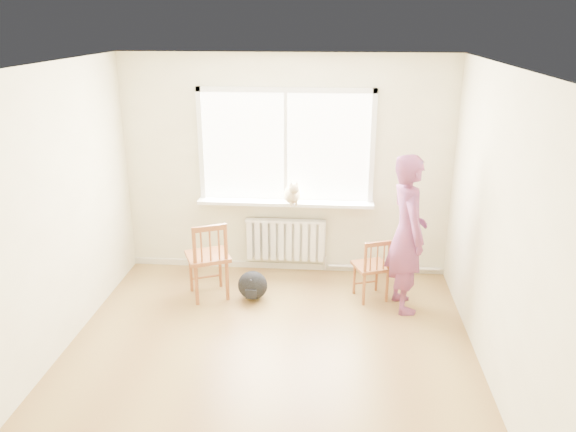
% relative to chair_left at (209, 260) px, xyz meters
% --- Properties ---
extents(floor, '(4.50, 4.50, 0.00)m').
position_rel_chair_left_xyz_m(floor, '(0.81, -1.38, -0.47)').
color(floor, olive).
rests_on(floor, ground).
extents(ceiling, '(4.50, 4.50, 0.00)m').
position_rel_chair_left_xyz_m(ceiling, '(0.81, -1.38, 2.23)').
color(ceiling, white).
rests_on(ceiling, back_wall).
extents(back_wall, '(4.00, 0.01, 2.70)m').
position_rel_chair_left_xyz_m(back_wall, '(0.81, 0.87, 0.88)').
color(back_wall, beige).
rests_on(back_wall, ground).
extents(window, '(2.12, 0.05, 1.42)m').
position_rel_chair_left_xyz_m(window, '(0.81, 0.85, 1.19)').
color(window, white).
rests_on(window, back_wall).
extents(windowsill, '(2.15, 0.22, 0.04)m').
position_rel_chair_left_xyz_m(windowsill, '(0.81, 0.76, 0.46)').
color(windowsill, white).
rests_on(windowsill, back_wall).
extents(radiator, '(1.00, 0.12, 0.55)m').
position_rel_chair_left_xyz_m(radiator, '(0.81, 0.78, -0.03)').
color(radiator, white).
rests_on(radiator, back_wall).
extents(heating_pipe, '(1.40, 0.04, 0.04)m').
position_rel_chair_left_xyz_m(heating_pipe, '(2.06, 0.81, -0.39)').
color(heating_pipe, silver).
rests_on(heating_pipe, back_wall).
extents(baseboard, '(4.00, 0.03, 0.08)m').
position_rel_chair_left_xyz_m(baseboard, '(0.81, 0.86, -0.43)').
color(baseboard, beige).
rests_on(baseboard, ground).
extents(chair_left, '(0.60, 0.59, 0.93)m').
position_rel_chair_left_xyz_m(chair_left, '(0.00, 0.00, 0.00)').
color(chair_left, '#99522C').
rests_on(chair_left, floor).
extents(chair_right, '(0.47, 0.46, 0.75)m').
position_rel_chair_left_xyz_m(chair_right, '(1.86, 0.11, -0.09)').
color(chair_right, '#99522C').
rests_on(chair_right, floor).
extents(person, '(0.54, 0.71, 1.75)m').
position_rel_chair_left_xyz_m(person, '(2.20, -0.04, 0.41)').
color(person, '#BC3E70').
rests_on(person, floor).
extents(cat, '(0.26, 0.46, 0.31)m').
position_rel_chair_left_xyz_m(cat, '(0.90, 0.68, 0.60)').
color(cat, '#CAB589').
rests_on(cat, windowsill).
extents(backpack, '(0.39, 0.33, 0.34)m').
position_rel_chair_left_xyz_m(backpack, '(0.50, 0.00, -0.30)').
color(backpack, black).
rests_on(backpack, floor).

